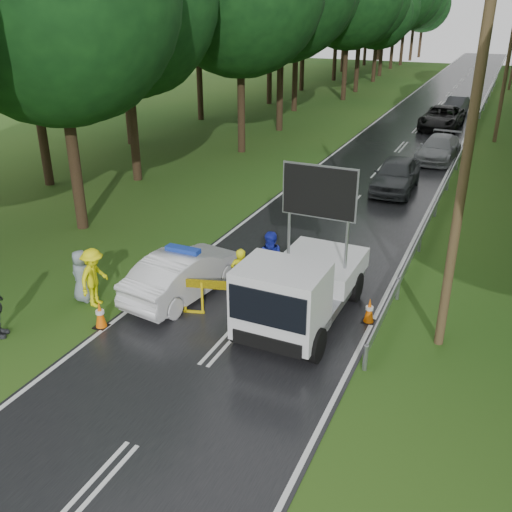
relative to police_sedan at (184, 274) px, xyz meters
The scene contains 21 objects.
ground 2.93m from the police_sedan, 34.57° to the right, with size 160.00×160.00×0.00m, color #204C15.
road 28.50m from the police_sedan, 85.30° to the left, with size 7.00×140.00×0.02m, color black.
guardrail 28.70m from the police_sedan, 77.86° to the left, with size 0.12×60.06×0.70m.
utility_pole_near 8.70m from the police_sedan, ahead, with size 1.40×0.24×10.00m.
utility_pole_mid 27.79m from the police_sedan, 74.06° to the left, with size 1.40×0.24×10.00m.
police_sedan is the anchor object (origin of this frame).
work_truck 3.81m from the police_sedan, ahead, with size 2.47×5.33×4.20m.
barrier 1.91m from the police_sedan, 18.66° to the right, with size 2.59×0.74×1.10m.
officer 1.77m from the police_sedan, 12.78° to the left, with size 0.62×0.41×1.70m, color yellow.
civilian 2.71m from the police_sedan, 30.99° to the left, with size 0.95×0.74×1.95m, color #1B27B2.
bystander_left 2.65m from the police_sedan, 142.56° to the right, with size 1.17×0.67×1.81m, color #F9F30D.
bystander_right 3.04m from the police_sedan, 149.46° to the right, with size 0.80×0.52×1.64m, color gray.
queue_car_first 13.85m from the police_sedan, 74.37° to the left, with size 1.85×4.61×1.57m, color #3D4044.
queue_car_second 20.60m from the police_sedan, 76.46° to the left, with size 1.93×4.75×1.38m, color gray.
queue_car_third 29.49m from the police_sedan, 82.63° to the left, with size 2.60×5.63×1.57m, color black.
queue_car_fourth 36.08m from the police_sedan, 83.55° to the left, with size 1.40×4.03×1.33m, color #3A3B41.
cone_near_left 2.88m from the police_sedan, 114.04° to the right, with size 0.38×0.38×0.81m.
cone_center 2.88m from the police_sedan, ahead, with size 0.38×0.38×0.80m.
cone_far 3.30m from the police_sedan, 15.75° to the left, with size 0.36×0.36×0.75m.
cone_left_mid 1.24m from the police_sedan, 111.02° to the right, with size 0.35×0.35×0.75m.
cone_right 5.63m from the police_sedan, ahead, with size 0.36×0.36×0.76m.
Camera 1 is at (6.00, -11.76, 8.31)m, focal length 40.00 mm.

